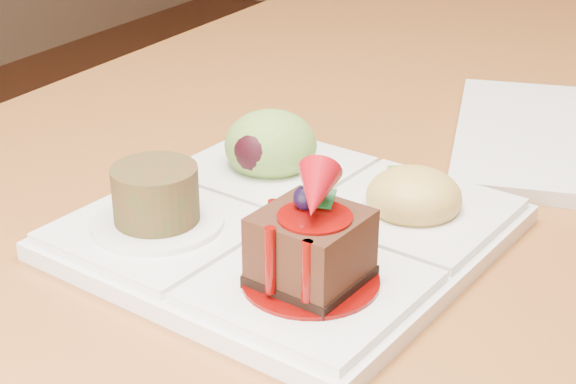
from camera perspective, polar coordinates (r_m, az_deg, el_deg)
The scene contains 1 object.
sampler_plate at distance 0.57m, azimuth 0.08°, elevation -1.24°, with size 0.27×0.27×0.10m.
Camera 1 is at (0.12, -0.69, 1.03)m, focal length 55.00 mm.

